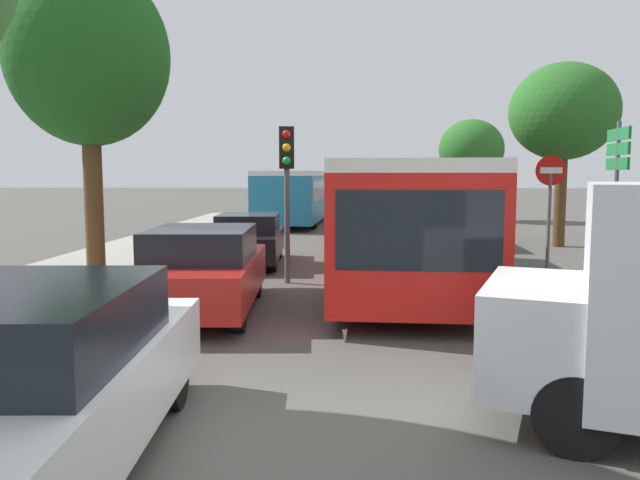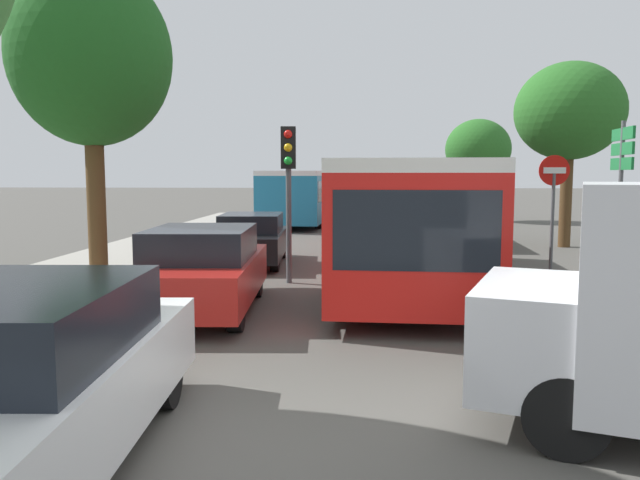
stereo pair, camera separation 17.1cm
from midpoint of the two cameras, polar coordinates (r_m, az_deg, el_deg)
ground_plane at (r=5.76m, az=-5.39°, el=-18.50°), size 200.00×200.00×0.00m
kerb_strip_left at (r=19.27m, az=-16.14°, el=-1.09°), size 3.20×35.58×0.14m
articulated_bus at (r=17.49m, az=7.82°, el=3.13°), size 3.41×17.71×2.62m
city_bus_rear at (r=30.89m, az=-1.21°, el=4.34°), size 3.14×11.78×2.51m
queued_car_white at (r=5.55m, az=-25.13°, el=-11.47°), size 2.12×4.51×1.53m
queued_car_red at (r=10.92m, az=-10.25°, el=-2.68°), size 2.05×4.35×1.48m
queued_car_black at (r=16.54m, az=-5.93°, el=0.11°), size 1.87×3.97×1.35m
traffic_light at (r=13.55m, az=-2.54°, el=6.52°), size 0.34×0.37×3.40m
no_entry_sign at (r=15.42m, az=20.85°, el=3.76°), size 0.70×0.08×2.82m
direction_sign_post at (r=16.05m, az=26.13°, el=6.08°), size 0.15×1.40×3.60m
tree_left_mid at (r=14.09m, az=-19.97°, el=15.03°), size 3.28×3.28×6.63m
tree_right_mid at (r=21.98m, az=22.05°, el=10.78°), size 3.45×3.45×5.96m
tree_right_far at (r=32.68m, az=14.41°, el=7.90°), size 3.27×3.27×5.13m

